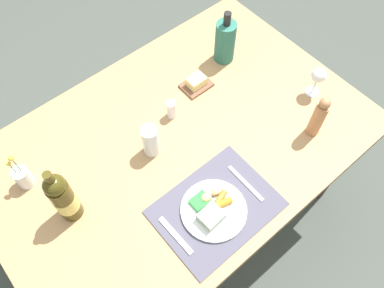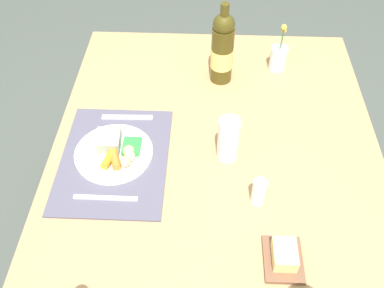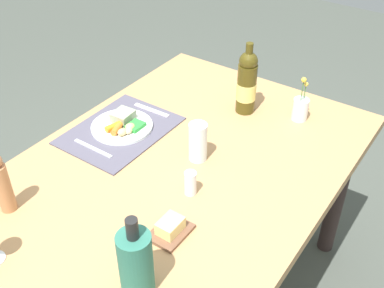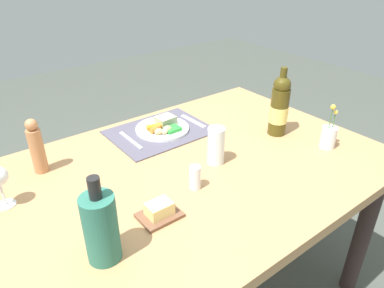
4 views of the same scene
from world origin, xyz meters
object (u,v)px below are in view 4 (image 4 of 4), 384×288
Objects in this scene: water_tumbler at (216,148)px; salt_shaker at (195,177)px; flower_vase at (329,136)px; wine_bottle at (279,107)px; cooler_bottle at (101,227)px; dinner_plate at (163,127)px; dining_table at (189,187)px; fork at (193,121)px; knife at (131,140)px; pepper_mill at (37,147)px; butter_dish at (159,212)px.

water_tumbler reaches higher than salt_shaker.
wine_bottle is at bearing -71.61° from flower_vase.
wine_bottle is (-0.94, -0.21, 0.03)m from cooler_bottle.
salt_shaker is at bearing -165.53° from cooler_bottle.
cooler_bottle is at bearing 44.41° from dinner_plate.
dining_table is 9.05× the size of fork.
knife is at bearing -88.10° from salt_shaker.
dinner_plate is at bearing -135.59° from cooler_bottle.
pepper_mill is at bearing -48.16° from salt_shaker.
dinner_plate reaches higher than fork.
water_tumbler reaches higher than fork.
fork is 0.33m from knife.
knife is 0.44m from salt_shaker.
dining_table is at bearing -154.08° from cooler_bottle.
dinner_plate is 0.77m from cooler_bottle.
cooler_bottle is at bearing 14.47° from salt_shaker.
flower_vase is (-0.56, 0.23, 0.14)m from dining_table.
water_tumbler reaches higher than dinner_plate.
salt_shaker is 0.57m from wine_bottle.
dinner_plate reaches higher than dining_table.
dining_table is 0.54m from wine_bottle.
salt_shaker is at bearing 26.60° from water_tumbler.
dining_table is 17.89× the size of salt_shaker.
wine_bottle is at bearing 178.18° from dining_table.
pepper_mill is 1.00m from wine_bottle.
wine_bottle reaches higher than butter_dish.
cooler_bottle reaches higher than knife.
fork is at bearing -127.13° from salt_shaker.
salt_shaker reaches higher than knife.
butter_dish is 0.87× the size of water_tumbler.
fork is 0.41m from wine_bottle.
pepper_mill is at bearing -3.07° from fork.
salt_shaker is (0.32, 0.42, 0.04)m from fork.
wine_bottle reaches higher than water_tumbler.
cooler_bottle is 0.86× the size of wine_bottle.
knife is 0.40m from water_tumbler.
pepper_mill reaches higher than water_tumbler.
butter_dish reaches higher than dining_table.
water_tumbler is (-0.35, -0.14, 0.04)m from butter_dish.
fork is at bearing -60.29° from flower_vase.
water_tumbler is 0.49m from flower_vase.
cooler_bottle is 0.23m from butter_dish.
cooler_bottle is (0.38, 0.54, 0.10)m from knife.
fork is 0.93× the size of knife.
dinner_plate is at bearing -87.73° from water_tumbler.
cooler_bottle is 1.02m from flower_vase.
wine_bottle reaches higher than pepper_mill.
fork is 0.66× the size of cooler_bottle.
knife is 0.66m from cooler_bottle.
cooler_bottle reaches higher than pepper_mill.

